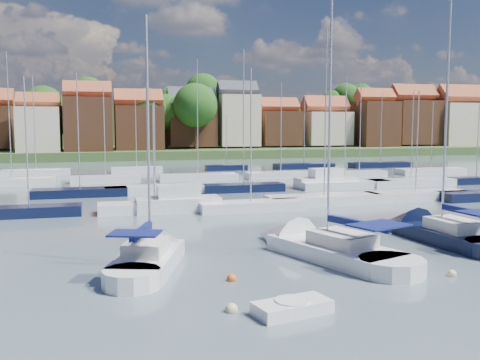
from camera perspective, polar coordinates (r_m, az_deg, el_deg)
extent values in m
plane|color=#4F616C|center=(65.67, -4.57, -0.40)|extent=(260.00, 260.00, 0.00)
cube|color=white|center=(27.89, -9.74, -8.81)|extent=(4.57, 6.91, 1.20)
cone|color=white|center=(31.68, -8.07, -6.98)|extent=(3.52, 3.80, 2.66)
cylinder|color=white|center=(24.91, -11.47, -10.66)|extent=(3.38, 3.38, 1.20)
cube|color=silver|center=(27.24, -10.00, -7.12)|extent=(2.62, 3.12, 0.70)
cylinder|color=#B2B2B7|center=(27.40, -9.77, 4.73)|extent=(0.14, 0.14, 11.84)
cylinder|color=#B2B2B7|center=(26.22, -10.49, -5.74)|extent=(1.23, 3.40, 0.10)
cube|color=#0F154B|center=(26.19, -10.50, -5.42)|extent=(1.36, 3.29, 0.35)
cube|color=#0F154B|center=(25.06, -11.15, -5.60)|extent=(2.66, 2.24, 0.08)
cube|color=white|center=(29.90, 10.02, -7.80)|extent=(5.70, 8.47, 1.20)
cone|color=white|center=(33.46, 4.10, -6.24)|extent=(4.35, 4.68, 3.26)
cylinder|color=white|center=(27.35, 15.87, -9.26)|extent=(4.17, 4.17, 1.20)
cube|color=silver|center=(29.31, 10.81, -6.19)|extent=(3.25, 3.84, 0.70)
cylinder|color=#B2B2B7|center=(29.44, 9.56, 7.41)|extent=(0.14, 0.14, 14.50)
cylinder|color=#B2B2B7|center=(28.41, 12.41, -4.87)|extent=(1.55, 4.13, 0.10)
cube|color=#0F154B|center=(28.38, 12.42, -4.57)|extent=(1.67, 3.99, 0.35)
cube|color=#0F154B|center=(27.43, 14.59, -4.68)|extent=(3.27, 2.78, 0.08)
cube|color=black|center=(35.76, 21.21, -5.83)|extent=(3.66, 7.60, 1.20)
cone|color=black|center=(39.28, 16.80, -4.64)|extent=(3.35, 3.82, 3.07)
cube|color=silver|center=(35.21, 21.81, -4.47)|extent=(2.39, 3.24, 0.70)
cylinder|color=#B2B2B7|center=(35.44, 21.13, 6.41)|extent=(0.14, 0.14, 13.97)
cylinder|color=#B2B2B7|center=(34.32, 23.00, -3.34)|extent=(0.43, 4.09, 0.10)
cube|color=#0F154B|center=(34.30, 23.01, -3.09)|extent=(0.62, 3.90, 0.35)
cube|color=white|center=(21.41, 5.59, -13.48)|extent=(3.25, 2.01, 0.59)
cylinder|color=white|center=(21.36, 5.60, -13.06)|extent=(1.40, 1.40, 0.38)
sphere|color=beige|center=(21.60, -0.91, -13.88)|extent=(0.51, 0.51, 0.51)
sphere|color=#D85914|center=(25.56, -0.91, -10.69)|extent=(0.46, 0.46, 0.46)
sphere|color=beige|center=(28.20, 21.66, -9.52)|extent=(0.44, 0.44, 0.44)
sphere|color=#D85914|center=(34.60, 8.24, -6.30)|extent=(0.54, 0.54, 0.54)
cube|color=black|center=(45.59, -21.56, -3.22)|extent=(8.01, 2.24, 1.00)
cylinder|color=#B2B2B7|center=(45.07, -21.84, 3.80)|extent=(0.12, 0.12, 10.16)
cube|color=white|center=(45.16, -9.10, -2.96)|extent=(9.22, 2.58, 1.00)
cylinder|color=#B2B2B7|center=(44.68, -9.20, 2.87)|extent=(0.12, 0.12, 8.18)
cube|color=white|center=(45.10, 1.16, -2.89)|extent=(8.78, 2.46, 1.00)
cylinder|color=#B2B2B7|center=(44.57, 1.17, 4.79)|extent=(0.12, 0.12, 11.06)
cube|color=white|center=(49.61, 8.96, -2.15)|extent=(10.79, 3.02, 1.00)
cylinder|color=#B2B2B7|center=(49.12, 9.11, 7.06)|extent=(0.12, 0.12, 14.87)
cube|color=white|center=(54.57, 18.21, -1.63)|extent=(10.13, 2.84, 1.00)
cylinder|color=#B2B2B7|center=(54.15, 18.39, 3.93)|extent=(0.12, 0.12, 9.59)
cube|color=white|center=(45.18, -6.61, -2.72)|extent=(7.00, 2.60, 1.40)
cube|color=white|center=(45.02, -6.62, -1.34)|extent=(3.50, 2.20, 1.30)
cube|color=black|center=(56.29, -16.69, -1.36)|extent=(9.30, 2.60, 1.00)
cylinder|color=#B2B2B7|center=(55.86, -16.88, 5.00)|extent=(0.12, 0.12, 11.48)
cube|color=white|center=(56.93, -9.00, -1.10)|extent=(10.40, 2.91, 1.00)
cylinder|color=#B2B2B7|center=(56.54, -9.08, 3.82)|extent=(0.12, 0.12, 8.77)
cube|color=black|center=(57.95, 0.38, -0.90)|extent=(8.80, 2.46, 1.00)
cylinder|color=#B2B2B7|center=(57.53, 0.38, 6.70)|extent=(0.12, 0.12, 14.33)
cube|color=white|center=(62.05, 11.08, -0.55)|extent=(10.73, 3.00, 1.00)
cylinder|color=#B2B2B7|center=(61.66, 11.21, 5.53)|extent=(0.12, 0.12, 12.14)
cube|color=white|center=(66.01, 17.74, -0.33)|extent=(10.48, 2.93, 1.00)
cylinder|color=#B2B2B7|center=(65.65, 17.90, 4.56)|extent=(0.12, 0.12, 10.28)
cube|color=black|center=(71.42, 23.87, -0.10)|extent=(6.84, 1.91, 1.00)
cylinder|color=#B2B2B7|center=(71.11, 24.04, 3.84)|extent=(0.12, 0.12, 8.82)
cube|color=white|center=(61.97, 9.13, -0.38)|extent=(7.00, 2.60, 1.40)
cube|color=white|center=(61.86, 9.15, 0.63)|extent=(3.50, 2.20, 1.30)
cube|color=white|center=(69.47, -23.14, -0.23)|extent=(9.71, 2.72, 1.00)
cylinder|color=#B2B2B7|center=(69.12, -23.41, 6.33)|extent=(0.12, 0.12, 14.88)
cube|color=white|center=(69.06, -14.14, 0.04)|extent=(8.49, 2.38, 1.00)
cylinder|color=#B2B2B7|center=(68.71, -14.27, 5.16)|extent=(0.12, 0.12, 11.31)
cube|color=white|center=(69.47, -4.50, 0.24)|extent=(10.16, 2.85, 1.00)
cylinder|color=#B2B2B7|center=(69.12, -4.55, 6.69)|extent=(0.12, 0.12, 14.59)
cube|color=white|center=(72.51, 4.36, 0.49)|extent=(9.53, 2.67, 1.00)
cylinder|color=#B2B2B7|center=(72.17, 4.40, 5.60)|extent=(0.12, 0.12, 11.91)
cube|color=white|center=(75.61, 12.60, 0.59)|extent=(7.62, 2.13, 1.00)
cylinder|color=#B2B2B7|center=(75.28, 12.71, 5.57)|extent=(0.12, 0.12, 12.13)
cube|color=white|center=(82.77, 19.68, 0.84)|extent=(10.17, 2.85, 1.00)
cylinder|color=#B2B2B7|center=(82.49, 19.81, 4.56)|extent=(0.12, 0.12, 9.73)
cube|color=white|center=(81.49, -20.91, 0.72)|extent=(9.24, 2.59, 1.00)
cylinder|color=#B2B2B7|center=(81.19, -21.10, 5.70)|extent=(0.12, 0.12, 13.17)
cube|color=white|center=(81.99, -10.96, 1.04)|extent=(7.57, 2.12, 1.00)
cylinder|color=#B2B2B7|center=(81.70, -11.04, 4.97)|extent=(0.12, 0.12, 10.24)
cube|color=black|center=(84.28, -1.45, 1.28)|extent=(6.58, 1.84, 1.00)
cylinder|color=#B2B2B7|center=(84.02, -1.46, 4.34)|extent=(0.12, 0.12, 8.01)
cube|color=black|center=(88.18, 6.84, 1.45)|extent=(9.92, 2.78, 1.00)
cylinder|color=#B2B2B7|center=(87.91, 6.88, 5.33)|extent=(0.12, 0.12, 10.92)
cube|color=black|center=(93.05, 14.73, 1.53)|extent=(10.55, 2.95, 1.00)
cylinder|color=#B2B2B7|center=(92.79, 14.83, 5.39)|extent=(0.12, 0.12, 11.51)
cube|color=#3C582C|center=(141.85, -10.23, 3.11)|extent=(200.00, 70.00, 3.00)
cube|color=#3C582C|center=(166.62, -10.98, 5.13)|extent=(200.00, 60.00, 14.00)
cube|color=beige|center=(113.73, -20.61, 5.02)|extent=(8.09, 8.80, 8.96)
cube|color=brown|center=(113.80, -20.71, 7.78)|extent=(8.25, 4.00, 4.00)
cube|color=brown|center=(114.13, -15.86, 5.69)|extent=(9.36, 10.17, 10.97)
cube|color=brown|center=(114.31, -15.96, 9.01)|extent=(9.54, 4.63, 4.63)
cube|color=brown|center=(116.17, -10.73, 5.43)|extent=(9.90, 8.56, 9.42)
cube|color=brown|center=(116.26, -10.79, 8.35)|extent=(10.10, 4.90, 4.90)
cube|color=brown|center=(122.62, -5.22, 5.84)|extent=(10.59, 8.93, 9.49)
cube|color=#383A42|center=(122.75, -5.25, 8.66)|extent=(10.80, 5.24, 5.24)
cube|color=beige|center=(124.04, -0.29, 6.36)|extent=(9.01, 8.61, 11.65)
cube|color=#383A42|center=(124.27, -0.29, 9.56)|extent=(9.19, 4.46, 4.46)
cube|color=brown|center=(128.24, 4.12, 5.52)|extent=(9.10, 9.34, 8.00)
cube|color=brown|center=(128.30, 4.14, 7.81)|extent=(9.28, 4.50, 4.50)
cube|color=beige|center=(132.19, 9.03, 5.45)|extent=(10.86, 9.59, 7.88)
cube|color=brown|center=(132.24, 9.07, 7.73)|extent=(11.07, 5.37, 5.37)
cube|color=brown|center=(135.06, 14.10, 5.76)|extent=(9.18, 9.96, 10.97)
cube|color=brown|center=(135.21, 14.18, 8.56)|extent=(9.36, 4.54, 4.54)
cube|color=brown|center=(142.04, 17.91, 5.85)|extent=(11.39, 9.67, 10.76)
cube|color=brown|center=(142.21, 18.00, 8.58)|extent=(11.62, 5.64, 5.64)
cube|color=beige|center=(147.89, 22.49, 5.46)|extent=(12.95, 8.52, 10.80)
cube|color=brown|center=(148.04, 22.60, 8.16)|extent=(13.21, 6.41, 6.41)
cylinder|color=#382619|center=(155.61, 11.22, 6.37)|extent=(0.50, 0.50, 4.47)
sphere|color=#24571B|center=(155.77, 11.26, 8.60)|extent=(8.18, 8.18, 8.18)
cylinder|color=#382619|center=(121.13, -7.78, 4.33)|extent=(0.50, 0.50, 4.46)
sphere|color=#24571B|center=(121.10, -7.82, 7.19)|extent=(8.15, 8.15, 8.15)
cylinder|color=#382619|center=(140.48, -3.94, 6.54)|extent=(0.50, 0.50, 5.15)
sphere|color=#24571B|center=(140.72, -3.96, 9.38)|extent=(9.41, 9.41, 9.41)
cylinder|color=#382619|center=(140.52, -15.81, 6.37)|extent=(0.50, 0.50, 4.56)
sphere|color=#24571B|center=(140.71, -15.89, 8.89)|extent=(8.34, 8.34, 8.34)
cylinder|color=#382619|center=(129.98, -20.11, 4.28)|extent=(0.50, 0.50, 5.15)
sphere|color=#24571B|center=(129.99, -20.22, 7.36)|extent=(9.42, 9.42, 9.42)
cylinder|color=#382619|center=(131.45, -3.80, 4.35)|extent=(0.50, 0.50, 3.77)
sphere|color=#24571B|center=(131.40, -3.81, 6.58)|extent=(6.89, 6.89, 6.89)
cylinder|color=#382619|center=(117.03, -4.75, 4.49)|extent=(0.50, 0.50, 5.21)
sphere|color=#24571B|center=(117.06, -4.78, 7.95)|extent=(9.53, 9.53, 9.53)
cylinder|color=#382619|center=(145.87, 15.41, 4.16)|extent=(0.50, 0.50, 2.97)
sphere|color=#24571B|center=(145.80, 15.45, 5.74)|extent=(5.44, 5.44, 5.44)
cylinder|color=#382619|center=(118.46, -9.87, 4.35)|extent=(0.50, 0.50, 4.84)
sphere|color=#24571B|center=(118.46, -9.93, 7.53)|extent=(8.85, 8.85, 8.85)
cylinder|color=#382619|center=(154.03, 9.80, 6.27)|extent=(0.50, 0.50, 3.72)
sphere|color=#24571B|center=(154.14, 9.84, 8.14)|extent=(6.80, 6.80, 6.80)
cylinder|color=#382619|center=(135.44, 14.13, 4.29)|extent=(0.50, 0.50, 4.05)
sphere|color=#24571B|center=(135.40, 14.19, 6.61)|extent=(7.40, 7.40, 7.40)
cylinder|color=#382619|center=(138.73, -7.33, 6.23)|extent=(0.50, 0.50, 3.93)
sphere|color=#24571B|center=(138.85, -7.36, 8.43)|extent=(7.19, 7.19, 7.19)
cylinder|color=#382619|center=(131.45, 3.85, 4.36)|extent=(0.50, 0.50, 3.82)
sphere|color=#24571B|center=(131.40, 3.87, 6.63)|extent=(6.99, 6.99, 6.99)
cylinder|color=#382619|center=(117.51, -17.79, 3.81)|extent=(0.50, 0.50, 3.48)
sphere|color=#24571B|center=(117.45, -17.86, 6.11)|extent=(6.37, 6.37, 6.37)
cylinder|color=#382619|center=(144.73, 13.66, 4.20)|extent=(0.50, 0.50, 2.99)
sphere|color=#24571B|center=(144.66, 13.70, 5.80)|extent=(5.46, 5.46, 5.46)
cylinder|color=#382619|center=(124.25, -7.89, 4.09)|extent=(0.50, 0.50, 3.25)
sphere|color=#24571B|center=(124.18, -7.92, 6.12)|extent=(5.94, 5.94, 5.94)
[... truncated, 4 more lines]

